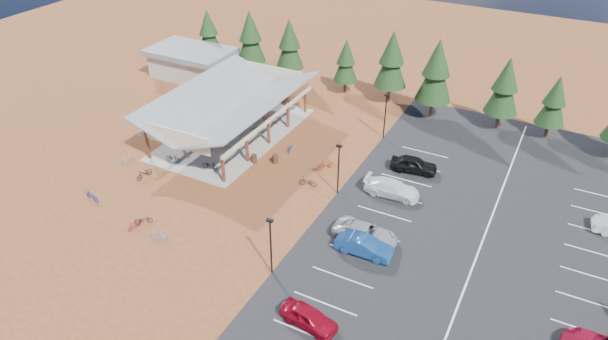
# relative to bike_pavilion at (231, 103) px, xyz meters

# --- Properties ---
(ground) EXTENTS (140.00, 140.00, 0.00)m
(ground) POSITION_rel_bike_pavilion_xyz_m (10.00, -7.00, -3.82)
(ground) COLOR brown
(ground) RESTS_ON ground
(asphalt_lot) EXTENTS (27.00, 44.00, 0.04)m
(asphalt_lot) POSITION_rel_bike_pavilion_xyz_m (28.50, -4.00, -3.80)
(asphalt_lot) COLOR black
(asphalt_lot) RESTS_ON ground
(concrete_pad) EXTENTS (10.60, 18.60, 0.10)m
(concrete_pad) POSITION_rel_bike_pavilion_xyz_m (0.00, 0.00, -3.77)
(concrete_pad) COLOR gray
(concrete_pad) RESTS_ON ground
(bike_pavilion) EXTENTS (11.65, 19.40, 4.97)m
(bike_pavilion) POSITION_rel_bike_pavilion_xyz_m (0.00, 0.00, 0.00)
(bike_pavilion) COLOR #572819
(bike_pavilion) RESTS_ON concrete_pad
(outbuilding) EXTENTS (11.00, 7.00, 3.90)m
(outbuilding) POSITION_rel_bike_pavilion_xyz_m (-14.00, 11.00, -1.80)
(outbuilding) COLOR #ADA593
(outbuilding) RESTS_ON ground
(lamp_post_0) EXTENTS (0.50, 0.25, 5.14)m
(lamp_post_0) POSITION_rel_bike_pavilion_xyz_m (15.00, -17.00, -0.85)
(lamp_post_0) COLOR black
(lamp_post_0) RESTS_ON ground
(lamp_post_1) EXTENTS (0.50, 0.25, 5.14)m
(lamp_post_1) POSITION_rel_bike_pavilion_xyz_m (15.00, -5.00, -0.85)
(lamp_post_1) COLOR black
(lamp_post_1) RESTS_ON ground
(lamp_post_2) EXTENTS (0.50, 0.25, 5.14)m
(lamp_post_2) POSITION_rel_bike_pavilion_xyz_m (15.00, 7.00, -0.85)
(lamp_post_2) COLOR black
(lamp_post_2) RESTS_ON ground
(trash_bin_0) EXTENTS (0.60, 0.60, 0.90)m
(trash_bin_0) POSITION_rel_bike_pavilion_xyz_m (5.24, -4.02, -3.37)
(trash_bin_0) COLOR #402516
(trash_bin_0) RESTS_ON ground
(trash_bin_1) EXTENTS (0.60, 0.60, 0.90)m
(trash_bin_1) POSITION_rel_bike_pavilion_xyz_m (7.17, -3.06, -3.37)
(trash_bin_1) COLOR #402516
(trash_bin_1) RESTS_ON ground
(pine_0) EXTENTS (3.39, 3.39, 7.90)m
(pine_0) POSITION_rel_bike_pavilion_xyz_m (-14.42, 15.83, 1.00)
(pine_0) COLOR #382314
(pine_0) RESTS_ON ground
(pine_1) EXTENTS (3.87, 3.87, 9.02)m
(pine_1) POSITION_rel_bike_pavilion_xyz_m (-6.95, 14.93, 1.68)
(pine_1) COLOR #382314
(pine_1) RESTS_ON ground
(pine_2) EXTENTS (3.65, 3.65, 8.51)m
(pine_2) POSITION_rel_bike_pavilion_xyz_m (-1.47, 15.64, 1.37)
(pine_2) COLOR #382314
(pine_2) RESTS_ON ground
(pine_3) EXTENTS (3.03, 3.03, 7.05)m
(pine_3) POSITION_rel_bike_pavilion_xyz_m (6.41, 15.85, 0.48)
(pine_3) COLOR #382314
(pine_3) RESTS_ON ground
(pine_4) EXTENTS (3.88, 3.88, 9.03)m
(pine_4) POSITION_rel_bike_pavilion_xyz_m (12.27, 15.88, 1.69)
(pine_4) COLOR #382314
(pine_4) RESTS_ON ground
(pine_5) EXTENTS (4.08, 4.08, 9.51)m
(pine_5) POSITION_rel_bike_pavilion_xyz_m (18.11, 14.17, 1.99)
(pine_5) COLOR #382314
(pine_5) RESTS_ON ground
(pine_6) EXTENTS (3.63, 3.63, 8.46)m
(pine_6) POSITION_rel_bike_pavilion_xyz_m (25.55, 14.96, 1.34)
(pine_6) COLOR #382314
(pine_6) RESTS_ON ground
(pine_7) EXTENTS (3.11, 3.11, 7.24)m
(pine_7) POSITION_rel_bike_pavilion_xyz_m (30.71, 15.31, 0.59)
(pine_7) COLOR #382314
(pine_7) RESTS_ON ground
(bike_0) EXTENTS (1.67, 0.82, 0.84)m
(bike_0) POSITION_rel_bike_pavilion_xyz_m (-2.08, -7.80, -3.30)
(bike_0) COLOR black
(bike_0) RESTS_ON concrete_pad
(bike_1) EXTENTS (1.93, 1.00, 1.12)m
(bike_1) POSITION_rel_bike_pavilion_xyz_m (-2.70, -2.21, -3.17)
(bike_1) COLOR gray
(bike_1) RESTS_ON concrete_pad
(bike_2) EXTENTS (1.63, 0.99, 0.81)m
(bike_2) POSITION_rel_bike_pavilion_xyz_m (-3.33, 2.99, -3.32)
(bike_2) COLOR navy
(bike_2) RESTS_ON concrete_pad
(bike_3) EXTENTS (1.52, 0.84, 0.88)m
(bike_3) POSITION_rel_bike_pavilion_xyz_m (-2.57, 7.80, -3.28)
(bike_3) COLOR maroon
(bike_3) RESTS_ON concrete_pad
(bike_4) EXTENTS (1.71, 0.80, 0.86)m
(bike_4) POSITION_rel_bike_pavilion_xyz_m (2.08, -7.17, -3.29)
(bike_4) COLOR black
(bike_4) RESTS_ON concrete_pad
(bike_5) EXTENTS (1.66, 0.92, 0.96)m
(bike_5) POSITION_rel_bike_pavilion_xyz_m (0.93, -2.69, -3.24)
(bike_5) COLOR gray
(bike_5) RESTS_ON concrete_pad
(bike_6) EXTENTS (1.69, 0.69, 0.87)m
(bike_6) POSITION_rel_bike_pavilion_xyz_m (2.34, 1.60, -3.29)
(bike_6) COLOR navy
(bike_6) RESTS_ON concrete_pad
(bike_7) EXTENTS (1.89, 0.82, 1.10)m
(bike_7) POSITION_rel_bike_pavilion_xyz_m (2.37, 4.10, -3.18)
(bike_7) COLOR maroon
(bike_7) RESTS_ON concrete_pad
(bike_8) EXTENTS (0.84, 1.97, 1.01)m
(bike_8) POSITION_rel_bike_pavilion_xyz_m (-2.68, -11.31, -3.32)
(bike_8) COLOR black
(bike_8) RESTS_ON ground
(bike_9) EXTENTS (0.94, 1.64, 0.95)m
(bike_9) POSITION_rel_bike_pavilion_xyz_m (-6.05, -9.96, -3.35)
(bike_9) COLOR #96989E
(bike_9) RESTS_ON ground
(bike_10) EXTENTS (2.01, 1.02, 1.01)m
(bike_10) POSITION_rel_bike_pavilion_xyz_m (-4.33, -16.43, -3.32)
(bike_10) COLOR navy
(bike_10) RESTS_ON ground
(bike_11) EXTENTS (0.59, 1.52, 0.89)m
(bike_11) POSITION_rel_bike_pavilion_xyz_m (1.99, -17.83, -3.38)
(bike_11) COLOR maroon
(bike_11) RESTS_ON ground
(bike_12) EXTENTS (1.55, 1.40, 0.81)m
(bike_12) POSITION_rel_bike_pavilion_xyz_m (2.16, -16.91, -3.42)
(bike_12) COLOR black
(bike_12) RESTS_ON ground
(bike_13) EXTENTS (1.65, 0.95, 0.96)m
(bike_13) POSITION_rel_bike_pavilion_xyz_m (4.71, -17.94, -3.35)
(bike_13) COLOR gray
(bike_13) RESTS_ON ground
(bike_14) EXTENTS (0.93, 1.65, 0.82)m
(bike_14) POSITION_rel_bike_pavilion_xyz_m (7.40, -0.34, -3.41)
(bike_14) COLOR #275895
(bike_14) RESTS_ON ground
(bike_15) EXTENTS (1.48, 1.79, 1.10)m
(bike_15) POSITION_rel_bike_pavilion_xyz_m (12.18, -1.81, -3.27)
(bike_15) COLOR maroon
(bike_15) RESTS_ON ground
(bike_16) EXTENTS (1.83, 1.01, 0.91)m
(bike_16) POSITION_rel_bike_pavilion_xyz_m (12.01, -5.25, -3.37)
(bike_16) COLOR black
(bike_16) RESTS_ON ground
(car_0) EXTENTS (4.40, 2.29, 1.43)m
(car_0) POSITION_rel_bike_pavilion_xyz_m (19.87, -20.26, -3.07)
(car_0) COLOR maroon
(car_0) RESTS_ON asphalt_lot
(car_1) EXTENTS (4.69, 1.78, 1.53)m
(car_1) POSITION_rel_bike_pavilion_xyz_m (20.38, -11.70, -3.02)
(car_1) COLOR navy
(car_1) RESTS_ON asphalt_lot
(car_2) EXTENTS (5.48, 2.72, 1.49)m
(car_2) POSITION_rel_bike_pavilion_xyz_m (19.88, -10.22, -3.04)
(car_2) COLOR #9EA2A6
(car_2) RESTS_ON asphalt_lot
(car_3) EXTENTS (5.24, 2.37, 1.49)m
(car_3) POSITION_rel_bike_pavilion_xyz_m (19.58, -2.99, -3.04)
(car_3) COLOR white
(car_3) RESTS_ON asphalt_lot
(car_4) EXTENTS (4.77, 2.51, 1.55)m
(car_4) POSITION_rel_bike_pavilion_xyz_m (20.06, 1.90, -3.01)
(car_4) COLOR black
(car_4) RESTS_ON asphalt_lot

